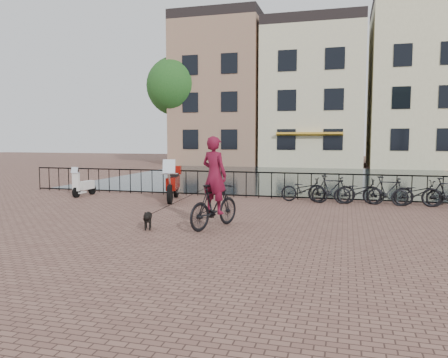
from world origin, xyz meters
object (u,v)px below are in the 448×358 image
(motorcycle, at_px, (173,179))
(scooter, at_px, (84,181))
(cyclist, at_px, (214,188))
(dog, at_px, (148,220))

(motorcycle, xyz_separation_m, scooter, (-3.92, 0.23, -0.19))
(scooter, bearing_deg, cyclist, -31.30)
(cyclist, xyz_separation_m, scooter, (-6.84, 4.56, -0.44))
(cyclist, relative_size, scooter, 2.08)
(cyclist, height_order, scooter, cyclist)
(dog, bearing_deg, scooter, 113.07)
(cyclist, relative_size, dog, 3.62)
(scooter, bearing_deg, dog, -42.14)
(motorcycle, bearing_deg, cyclist, -70.53)
(motorcycle, bearing_deg, dog, -89.55)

